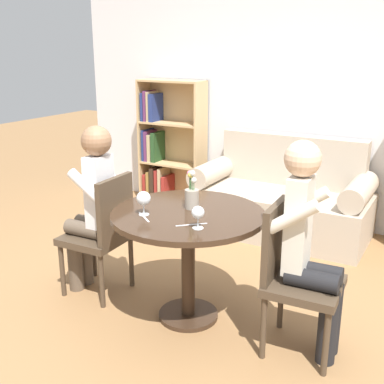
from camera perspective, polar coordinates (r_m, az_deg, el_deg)
ground_plane at (r=3.37m, az=-0.43°, el=-14.53°), size 16.00×16.00×0.00m
back_wall at (r=4.94m, az=12.87°, el=11.80°), size 5.20×0.05×2.70m
round_table at (r=3.09m, az=-0.46°, el=-4.87°), size 0.98×0.98×0.75m
couch at (r=4.75m, az=10.52°, el=-1.09°), size 1.66×0.80×0.92m
bookshelf_left at (r=5.53m, az=-3.05°, el=5.24°), size 0.76×0.28×1.40m
chair_left at (r=3.50m, az=-10.48°, el=-4.49°), size 0.43×0.43×0.90m
chair_right at (r=2.90m, az=11.83°, el=-9.31°), size 0.44×0.44×0.90m
person_left at (r=3.50m, az=-11.78°, el=-1.56°), size 0.43×0.35×1.25m
person_right at (r=2.81m, az=13.80°, el=-6.19°), size 0.43×0.36×1.28m
wine_glass_left at (r=2.98m, az=-5.77°, el=-0.84°), size 0.09×0.09×0.15m
wine_glass_right at (r=2.75m, az=0.71°, el=-2.54°), size 0.08×0.08×0.13m
flower_vase at (r=3.09m, az=-0.03°, el=-0.31°), size 0.09×0.09×0.25m
knife_left_setting at (r=2.83m, az=-0.06°, el=-3.88°), size 0.15×0.14×0.00m
fork_left_setting at (r=2.97m, az=-5.72°, el=-2.96°), size 0.16×0.12×0.00m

